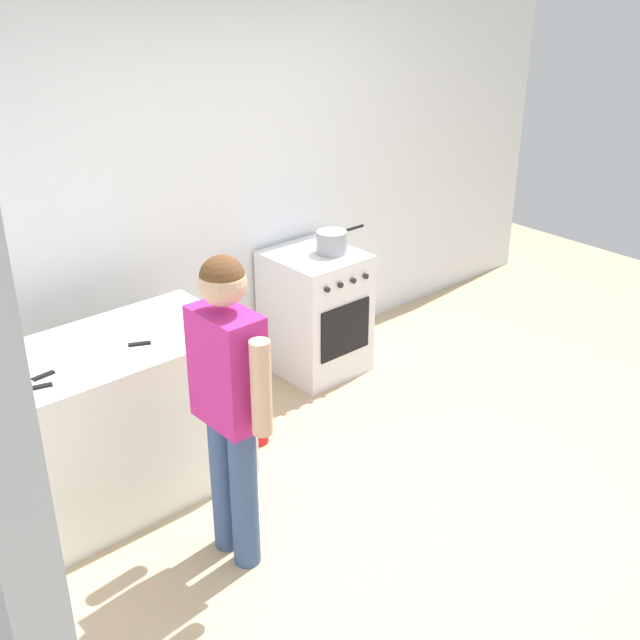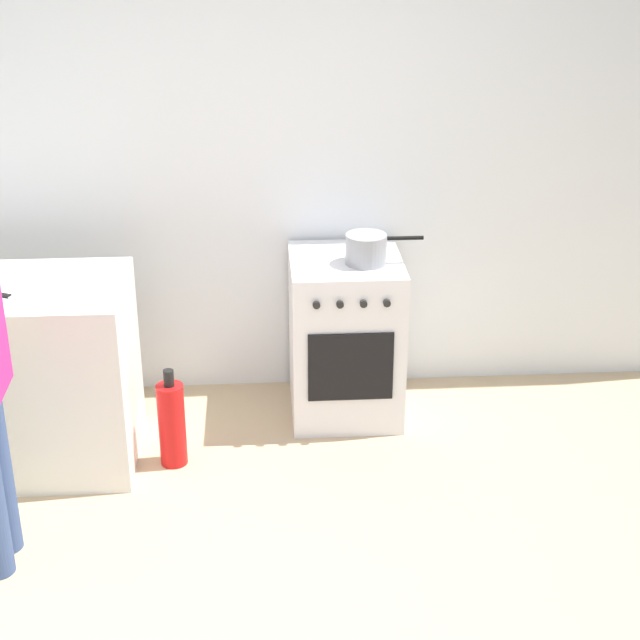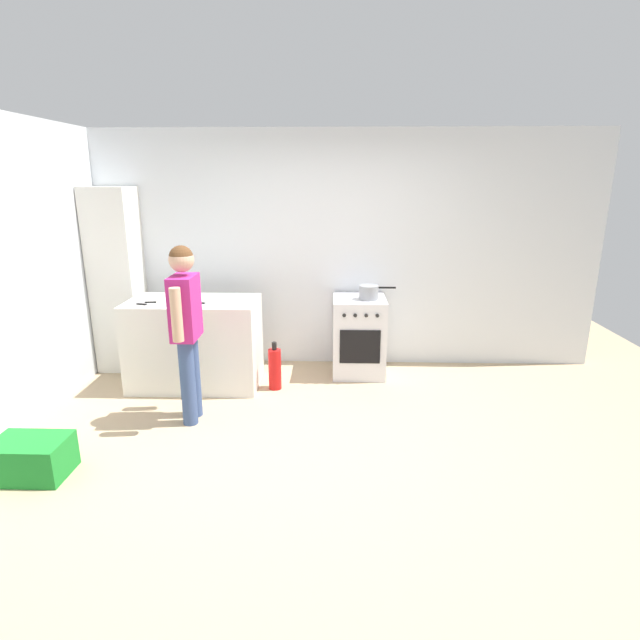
# 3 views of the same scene
# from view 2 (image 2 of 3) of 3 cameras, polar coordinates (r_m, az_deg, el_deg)

# --- Properties ---
(ground_plane) EXTENTS (8.00, 8.00, 0.00)m
(ground_plane) POSITION_cam_2_polar(r_m,az_deg,el_deg) (3.94, -1.73, -16.56)
(ground_plane) COLOR tan
(back_wall) EXTENTS (6.00, 0.10, 2.60)m
(back_wall) POSITION_cam_2_polar(r_m,az_deg,el_deg) (5.10, -2.78, 9.66)
(back_wall) COLOR silver
(back_wall) RESTS_ON ground
(oven_left) EXTENTS (0.56, 0.62, 0.85)m
(oven_left) POSITION_cam_2_polar(r_m,az_deg,el_deg) (5.06, 1.47, -0.95)
(oven_left) COLOR silver
(oven_left) RESTS_ON ground
(pot) EXTENTS (0.38, 0.20, 0.15)m
(pot) POSITION_cam_2_polar(r_m,az_deg,el_deg) (4.83, 2.72, 4.15)
(pot) COLOR gray
(pot) RESTS_ON oven_left
(knife_paring) EXTENTS (0.20, 0.11, 0.01)m
(knife_paring) POSITION_cam_2_polar(r_m,az_deg,el_deg) (4.53, -17.84, 1.35)
(knife_paring) COLOR silver
(knife_paring) RESTS_ON counter_unit
(fire_extinguisher) EXTENTS (0.13, 0.13, 0.50)m
(fire_extinguisher) POSITION_cam_2_polar(r_m,az_deg,el_deg) (4.74, -8.62, -5.97)
(fire_extinguisher) COLOR red
(fire_extinguisher) RESTS_ON ground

